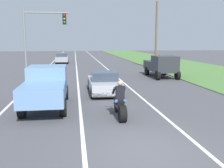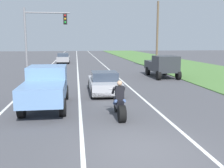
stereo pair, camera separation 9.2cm
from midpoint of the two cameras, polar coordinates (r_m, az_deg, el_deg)
The scene contains 12 objects.
ground_plane at distance 8.13m, azimuth 6.73°, elevation -14.26°, with size 160.00×160.00×0.00m, color #4C4C51.
lane_stripe_left_solid at distance 27.59m, azimuth -15.31°, elevation 2.32°, with size 0.14×120.00×0.01m, color white.
lane_stripe_right_solid at distance 27.64m, azimuth -0.32°, elevation 2.66°, with size 0.14×120.00×0.01m, color white.
lane_stripe_centre_dashed at distance 27.38m, azimuth -7.81°, elevation 2.51°, with size 0.14×120.00×0.01m, color white.
grass_verge_right at distance 30.70m, azimuth 18.77°, elevation 2.89°, with size 10.00×120.00×0.06m, color #517F3D.
motorcycle_with_rider at distance 11.08m, azimuth 1.52°, elevation -4.49°, with size 0.70×2.21×1.62m.
sports_car_silver at distance 16.39m, azimuth -1.94°, elevation 0.20°, with size 1.84×4.30×1.37m.
pickup_truck_left_lane_light_blue at distance 13.07m, azimuth -14.50°, elevation -0.35°, with size 2.02×4.80×1.98m.
pickup_truck_right_shoulder_dark_grey at distance 23.97m, azimuth 10.66°, elevation 4.12°, with size 2.02×4.80×1.98m.
traffic_light_mast_near at distance 23.15m, azimuth -16.00°, elevation 10.76°, with size 3.82×0.34×6.00m.
utility_pole_roadside at distance 31.31m, azimuth 9.60°, elevation 10.44°, with size 0.24×0.24×7.77m, color brown.
distant_car_far_ahead at distance 39.21m, azimuth -10.96°, elevation 5.62°, with size 1.80×4.00×1.50m.
Camera 1 is at (-2.01, -7.18, 3.26)m, focal length 41.62 mm.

